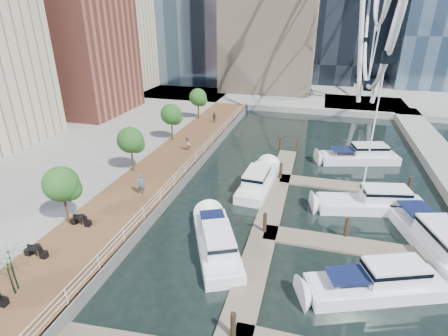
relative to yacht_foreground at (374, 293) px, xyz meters
name	(u,v)px	position (x,y,z in m)	size (l,w,h in m)	color
ground	(192,300)	(-10.50, -3.49, 0.00)	(520.00, 520.00, 0.00)	black
boardwalk	(160,174)	(-19.50, 11.51, 0.50)	(6.00, 60.00, 1.00)	brown
seawall	(187,177)	(-16.50, 11.51, 0.50)	(0.25, 60.00, 1.00)	#595954
land_far	(303,66)	(-10.50, 98.51, 0.50)	(200.00, 114.00, 1.00)	gray
pier	(364,105)	(3.50, 48.51, 0.50)	(14.00, 12.00, 1.00)	gray
railing	(186,168)	(-16.60, 11.51, 1.52)	(0.10, 60.00, 1.05)	white
floating_docks	(331,224)	(-2.54, 6.49, 0.49)	(16.00, 34.00, 2.60)	#6D6051
midrise_condos	(23,32)	(-44.07, 23.33, 13.42)	(19.00, 67.00, 28.00)	#BCAD8E
street_trees	(130,140)	(-21.90, 10.51, 4.29)	(2.60, 42.60, 4.60)	#3F2B1C
cafe_tables	(17,272)	(-20.90, -5.49, 1.37)	(2.50, 13.70, 0.74)	black
yacht_foreground	(374,293)	(0.00, 0.00, 0.00)	(2.44, 9.11, 2.15)	white
pedestrian_near	(141,185)	(-18.65, 6.10, 1.99)	(0.72, 0.47, 1.97)	#4A5263
pedestrian_mid	(187,143)	(-18.76, 17.42, 1.86)	(0.83, 0.65, 1.72)	#926E65
pedestrian_far	(214,118)	(-19.00, 29.25, 1.75)	(0.88, 0.37, 1.50)	#2D3439
moored_yachts	(349,216)	(-0.99, 8.99, 0.00)	(21.21, 33.90, 11.50)	white
cafe_seating	(5,278)	(-20.11, -6.84, 2.27)	(3.86, 4.85, 2.75)	#0F3915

